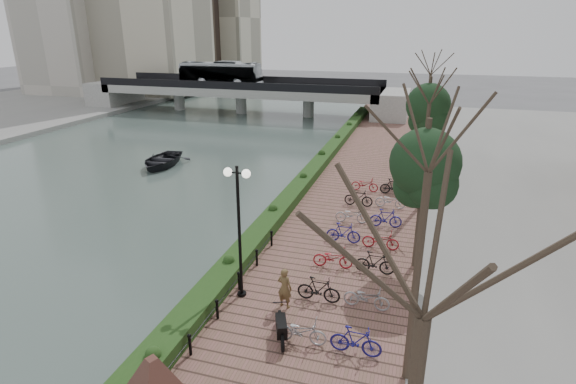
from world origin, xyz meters
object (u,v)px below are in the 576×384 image
at_px(lamppost, 238,206).
at_px(motorcycle, 281,325).
at_px(boat, 161,160).
at_px(pedestrian, 285,288).

distance_m(lamppost, motorcycle, 4.45).
relative_size(lamppost, motorcycle, 3.33).
height_order(motorcycle, boat, motorcycle).
relative_size(motorcycle, boat, 0.32).
bearing_deg(motorcycle, pedestrian, 81.98).
xyz_separation_m(motorcycle, pedestrian, (-0.42, 1.77, 0.31)).
height_order(lamppost, boat, lamppost).
relative_size(motorcycle, pedestrian, 0.99).
bearing_deg(motorcycle, lamppost, 116.42).
bearing_deg(lamppost, pedestrian, -8.38).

